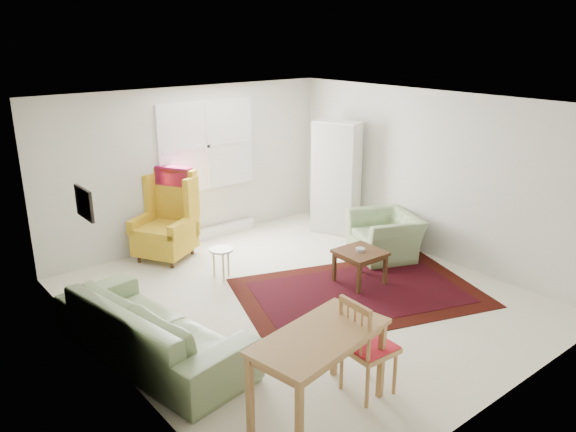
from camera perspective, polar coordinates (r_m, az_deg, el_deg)
room at (r=7.04m, az=0.58°, el=1.45°), size 5.04×5.54×2.51m
rug at (r=7.54m, az=7.23°, el=-7.67°), size 3.60×2.92×0.03m
sofa at (r=6.10m, az=-13.70°, el=-9.81°), size 1.31×2.50×0.96m
armchair at (r=8.66m, az=9.87°, el=-1.55°), size 1.21×1.28×0.79m
wingback_chair at (r=8.55m, az=-12.55°, el=0.01°), size 1.11×1.09×1.36m
coffee_table at (r=7.73m, az=7.29°, el=-5.16°), size 0.60×0.60×0.48m
stool at (r=7.89m, az=-6.75°, el=-4.78°), size 0.37×0.37×0.44m
cabinet at (r=9.46m, az=4.91°, el=3.87°), size 0.66×0.85×1.90m
desk at (r=5.15m, az=3.18°, el=-15.85°), size 1.38×0.86×0.82m
desk_chair at (r=5.43m, az=8.26°, el=-12.86°), size 0.46×0.46×1.00m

